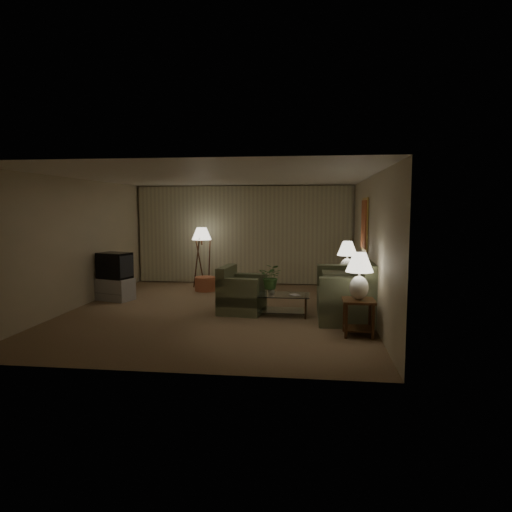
# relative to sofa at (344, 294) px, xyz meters

# --- Properties ---
(ground) EXTENTS (7.00, 7.00, 0.00)m
(ground) POSITION_rel_sofa_xyz_m (-2.50, 0.12, -0.44)
(ground) COLOR #927250
(ground) RESTS_ON ground
(room_shell) EXTENTS (6.04, 7.02, 2.72)m
(room_shell) POSITION_rel_sofa_xyz_m (-2.48, 1.62, 1.31)
(room_shell) COLOR #BFB393
(room_shell) RESTS_ON ground
(sofa) EXTENTS (1.99, 1.03, 0.88)m
(sofa) POSITION_rel_sofa_xyz_m (0.00, 0.00, 0.00)
(sofa) COLOR #676D4C
(sofa) RESTS_ON ground
(armchair) EXTENTS (1.07, 1.04, 0.73)m
(armchair) POSITION_rel_sofa_xyz_m (-2.00, 0.05, -0.07)
(armchair) COLOR #676D4C
(armchair) RESTS_ON ground
(side_table_near) EXTENTS (0.52, 0.52, 0.60)m
(side_table_near) POSITION_rel_sofa_xyz_m (0.15, -1.35, -0.03)
(side_table_near) COLOR #39200F
(side_table_near) RESTS_ON ground
(side_table_far) EXTENTS (0.55, 0.47, 0.60)m
(side_table_far) POSITION_rel_sofa_xyz_m (0.15, 1.25, -0.03)
(side_table_far) COLOR #39200F
(side_table_far) RESTS_ON ground
(table_lamp_near) EXTENTS (0.45, 0.45, 0.77)m
(table_lamp_near) POSITION_rel_sofa_xyz_m (0.15, -1.35, 0.62)
(table_lamp_near) COLOR white
(table_lamp_near) RESTS_ON side_table_near
(table_lamp_far) EXTENTS (0.44, 0.44, 0.77)m
(table_lamp_far) POSITION_rel_sofa_xyz_m (0.15, 1.25, 0.61)
(table_lamp_far) COLOR white
(table_lamp_far) RESTS_ON side_table_far
(coffee_table) EXTENTS (1.18, 0.64, 0.41)m
(coffee_table) POSITION_rel_sofa_xyz_m (-1.25, -0.10, -0.16)
(coffee_table) COLOR silver
(coffee_table) RESTS_ON ground
(tv_cabinet) EXTENTS (1.06, 0.93, 0.50)m
(tv_cabinet) POSITION_rel_sofa_xyz_m (-5.05, 0.92, -0.19)
(tv_cabinet) COLOR #A2A2A4
(tv_cabinet) RESTS_ON ground
(crt_tv) EXTENTS (0.96, 0.88, 0.58)m
(crt_tv) POSITION_rel_sofa_xyz_m (-5.05, 0.92, 0.35)
(crt_tv) COLOR black
(crt_tv) RESTS_ON tv_cabinet
(floor_lamp) EXTENTS (0.51, 0.51, 1.57)m
(floor_lamp) POSITION_rel_sofa_xyz_m (-3.51, 2.87, 0.39)
(floor_lamp) COLOR #39200F
(floor_lamp) RESTS_ON ground
(ottoman) EXTENTS (0.53, 0.53, 0.35)m
(ottoman) POSITION_rel_sofa_xyz_m (-3.28, 2.31, -0.26)
(ottoman) COLOR #B15F3B
(ottoman) RESTS_ON ground
(vase) EXTENTS (0.18, 0.18, 0.14)m
(vase) POSITION_rel_sofa_xyz_m (-1.40, -0.10, 0.05)
(vase) COLOR white
(vase) RESTS_ON coffee_table
(flowers) EXTENTS (0.53, 0.49, 0.49)m
(flowers) POSITION_rel_sofa_xyz_m (-1.40, -0.10, 0.37)
(flowers) COLOR #417232
(flowers) RESTS_ON vase
(book) EXTENTS (0.23, 0.25, 0.02)m
(book) POSITION_rel_sofa_xyz_m (-1.00, -0.20, -0.02)
(book) COLOR olive
(book) RESTS_ON coffee_table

